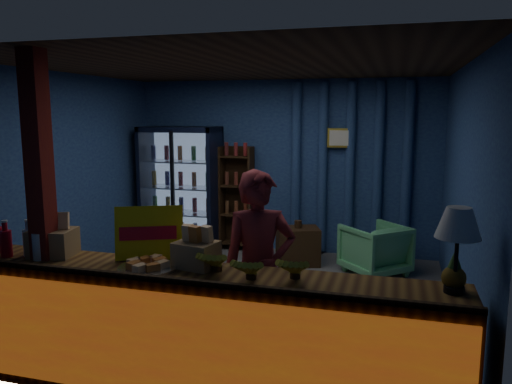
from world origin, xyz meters
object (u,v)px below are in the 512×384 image
shopkeeper (259,271)px  pastry_tray (148,266)px  table_lamp (458,226)px  green_chair (375,249)px

shopkeeper → pastry_tray: shopkeeper is taller
shopkeeper → table_lamp: 1.62m
green_chair → table_lamp: table_lamp is taller
shopkeeper → table_lamp: shopkeeper is taller
shopkeeper → table_lamp: size_ratio=2.92×
green_chair → pastry_tray: bearing=22.0°
pastry_tray → table_lamp: size_ratio=0.80×
green_chair → table_lamp: size_ratio=1.29×
table_lamp → pastry_tray: bearing=-177.3°
shopkeeper → green_chair: (0.82, 2.75, -0.50)m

